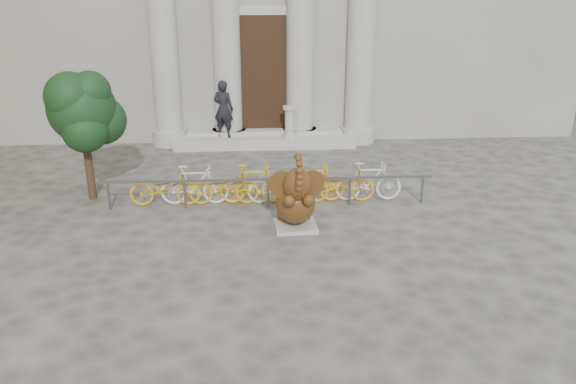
{
  "coord_description": "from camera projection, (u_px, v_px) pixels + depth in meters",
  "views": [
    {
      "loc": [
        -0.35,
        -8.93,
        5.04
      ],
      "look_at": [
        0.31,
        1.82,
        1.1
      ],
      "focal_mm": 35.0,
      "sensor_mm": 36.0,
      "label": 1
    }
  ],
  "objects": [
    {
      "name": "bike_rack",
      "position": [
        267.0,
        184.0,
        13.77
      ],
      "size": [
        8.0,
        0.53,
        1.0
      ],
      "color": "slate",
      "rests_on": "ground"
    },
    {
      "name": "balustrade_post",
      "position": [
        289.0,
        123.0,
        18.41
      ],
      "size": [
        0.43,
        0.43,
        1.04
      ],
      "color": "#A8A59E",
      "rests_on": "entrance_steps"
    },
    {
      "name": "entrance_steps",
      "position": [
        265.0,
        141.0,
        18.87
      ],
      "size": [
        6.0,
        1.2,
        0.36
      ],
      "primitive_type": "cube",
      "color": "#A8A59E",
      "rests_on": "ground"
    },
    {
      "name": "ground",
      "position": [
        277.0,
        284.0,
        10.12
      ],
      "size": [
        80.0,
        80.0,
        0.0
      ],
      "primitive_type": "plane",
      "color": "#474442",
      "rests_on": "ground"
    },
    {
      "name": "tree",
      "position": [
        83.0,
        111.0,
        13.44
      ],
      "size": [
        1.85,
        1.69,
        3.22
      ],
      "color": "#332114",
      "rests_on": "ground"
    },
    {
      "name": "elephant_statue",
      "position": [
        296.0,
        201.0,
        12.23
      ],
      "size": [
        1.22,
        1.36,
        1.82
      ],
      "rotation": [
        0.0,
        0.0,
        0.05
      ],
      "color": "#A8A59E",
      "rests_on": "ground"
    },
    {
      "name": "pedestrian",
      "position": [
        223.0,
        109.0,
        18.33
      ],
      "size": [
        0.8,
        0.66,
        1.87
      ],
      "primitive_type": "imported",
      "rotation": [
        0.0,
        0.0,
        2.78
      ],
      "color": "black",
      "rests_on": "entrance_steps"
    }
  ]
}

